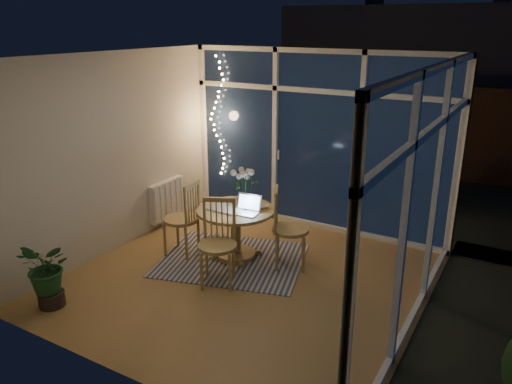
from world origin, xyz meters
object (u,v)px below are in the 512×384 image
at_px(dining_table, 236,233).
at_px(chair_left, 181,218).
at_px(chair_front, 217,244).
at_px(flower_vase, 244,196).
at_px(laptop, 245,204).
at_px(potted_plant, 48,274).
at_px(chair_right, 291,228).

height_order(dining_table, chair_left, chair_left).
height_order(chair_front, flower_vase, chair_front).
distance_m(chair_front, laptop, 0.69).
distance_m(chair_front, potted_plant, 1.85).
xyz_separation_m(chair_front, laptop, (-0.00, 0.63, 0.28)).
xyz_separation_m(dining_table, laptop, (0.19, -0.08, 0.46)).
bearing_deg(chair_left, laptop, 94.65).
bearing_deg(chair_left, potted_plant, -21.27).
xyz_separation_m(chair_left, chair_front, (0.88, -0.44, 0.00)).
distance_m(chair_right, chair_front, 0.99).
bearing_deg(flower_vase, potted_plant, -116.46).
relative_size(chair_right, potted_plant, 1.37).
bearing_deg(chair_right, flower_vase, 58.87).
xyz_separation_m(chair_right, laptop, (-0.53, -0.22, 0.28)).
relative_size(dining_table, potted_plant, 1.31).
height_order(chair_front, laptop, chair_front).
bearing_deg(dining_table, chair_left, -158.70).
bearing_deg(flower_vase, laptop, -56.09).
distance_m(chair_left, laptop, 0.94).
relative_size(chair_right, chair_front, 1.01).
distance_m(dining_table, chair_front, 0.75).
bearing_deg(laptop, chair_left, -172.44).
relative_size(chair_front, flower_vase, 4.92).
height_order(dining_table, laptop, laptop).
bearing_deg(dining_table, flower_vase, 90.10).
xyz_separation_m(chair_right, potted_plant, (-1.82, -2.15, -0.14)).
relative_size(chair_front, potted_plant, 1.36).
xyz_separation_m(dining_table, chair_left, (-0.68, -0.27, 0.17)).
bearing_deg(chair_front, dining_table, 80.09).
xyz_separation_m(chair_right, chair_front, (-0.52, -0.84, -0.00)).
xyz_separation_m(dining_table, chair_right, (0.72, 0.14, 0.18)).
bearing_deg(potted_plant, chair_front, 45.19).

